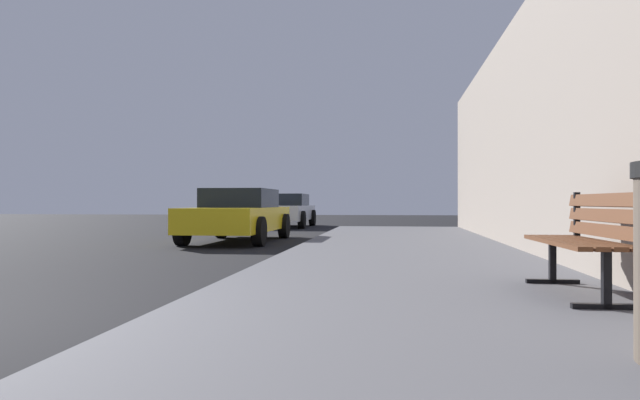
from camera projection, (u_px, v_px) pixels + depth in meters
name	position (u px, v px, depth m)	size (l,w,h in m)	color
sidewalk	(440.00, 359.00, 3.21)	(4.00, 32.00, 0.15)	#5B5B60
bench	(587.00, 235.00, 4.98)	(0.53, 1.62, 0.89)	brown
car_yellow	(239.00, 215.00, 13.99)	(1.92, 4.51, 1.27)	yellow
car_white	(286.00, 210.00, 22.29)	(1.93, 4.30, 1.27)	white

